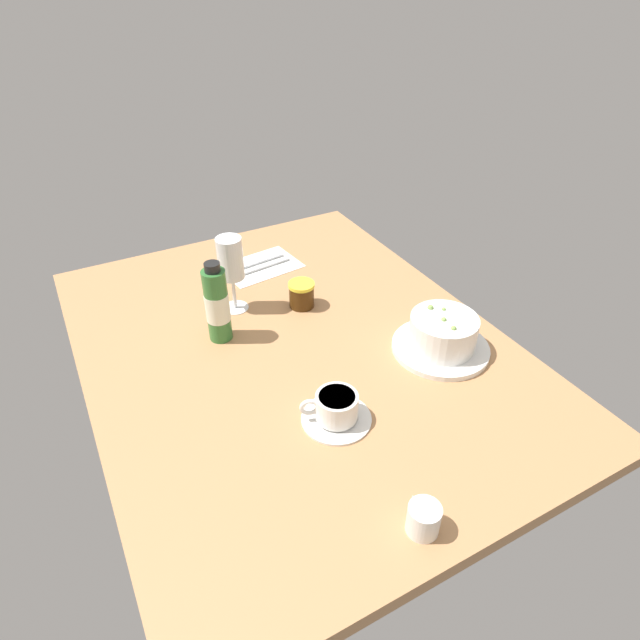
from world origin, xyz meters
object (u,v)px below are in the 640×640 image
cutlery_setting (259,266)px  sauce_bottle_green (217,305)px  porridge_bowl (442,335)px  wine_glass (231,262)px  jam_jar (302,294)px  coffee_cup (336,409)px  creamer_jug (423,518)px

cutlery_setting → sauce_bottle_green: sauce_bottle_green is taller
porridge_bowl → cutlery_setting: size_ratio=0.96×
wine_glass → jam_jar: bearing=-114.6°
sauce_bottle_green → porridge_bowl: bearing=-123.7°
porridge_bowl → cutlery_setting: porridge_bowl is taller
wine_glass → jam_jar: wine_glass is taller
coffee_cup → wine_glass: (42.07, 2.99, 9.67)cm
creamer_jug → sauce_bottle_green: size_ratio=0.32×
coffee_cup → sauce_bottle_green: sauce_bottle_green is taller
sauce_bottle_green → jam_jar: bearing=-82.6°
wine_glass → jam_jar: 17.99cm
porridge_bowl → cutlery_setting: bearing=21.4°
porridge_bowl → creamer_jug: 43.15cm
creamer_jug → porridge_bowl: bearing=-42.2°
creamer_jug → sauce_bottle_green: 59.02cm
coffee_cup → cutlery_setting: bearing=-9.3°
coffee_cup → jam_jar: jam_jar is taller
creamer_jug → sauce_bottle_green: bearing=9.8°
wine_glass → creamer_jug: bearing=-177.3°
cutlery_setting → jam_jar: 21.91cm
cutlery_setting → creamer_jug: size_ratio=3.56×
coffee_cup → wine_glass: wine_glass is taller
coffee_cup → creamer_jug: (-24.92, -0.21, -0.08)cm
creamer_jug → coffee_cup: bearing=0.5°
coffee_cup → porridge_bowl: bearing=-76.4°
cutlery_setting → sauce_bottle_green: size_ratio=1.15×
porridge_bowl → sauce_bottle_green: 46.95cm
sauce_bottle_green → creamer_jug: bearing=-170.2°
cutlery_setting → sauce_bottle_green: (-24.35, 19.18, 8.20)cm
cutlery_setting → jam_jar: size_ratio=3.42×
creamer_jug → wine_glass: (67.00, 3.20, 9.75)cm
cutlery_setting → coffee_cup: (-57.30, 9.43, 2.38)cm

